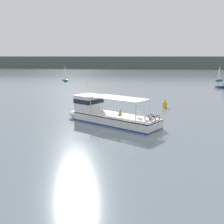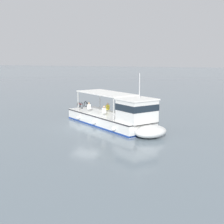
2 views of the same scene
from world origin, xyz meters
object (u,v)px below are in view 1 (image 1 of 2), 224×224
at_px(sailboat_off_stern, 224,86).
at_px(sailboat_outer_anchorage, 219,79).
at_px(sailboat_far_right, 65,79).
at_px(channel_buoy, 165,104).
at_px(ferry_main, 106,114).

height_order(sailboat_off_stern, sailboat_outer_anchorage, same).
relative_size(sailboat_far_right, sailboat_outer_anchorage, 1.00).
height_order(sailboat_off_stern, channel_buoy, sailboat_off_stern).
bearing_deg(ferry_main, sailboat_far_right, 110.42).
bearing_deg(sailboat_far_right, sailboat_outer_anchorage, 6.03).
bearing_deg(sailboat_off_stern, ferry_main, -122.80).
height_order(ferry_main, sailboat_far_right, sailboat_far_right).
distance_m(ferry_main, sailboat_outer_anchorage, 66.99).
bearing_deg(sailboat_off_stern, channel_buoy, -121.08).
bearing_deg(channel_buoy, sailboat_outer_anchorage, 66.64).
bearing_deg(ferry_main, sailboat_off_stern, 57.20).
height_order(ferry_main, channel_buoy, ferry_main).
distance_m(sailboat_off_stern, channel_buoy, 32.93).
distance_m(ferry_main, sailboat_far_right, 58.61).
bearing_deg(channel_buoy, sailboat_off_stern, 58.92).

